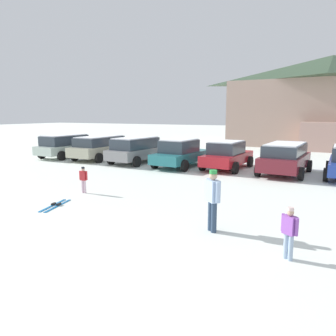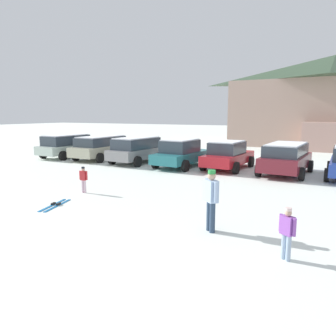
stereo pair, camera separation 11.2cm
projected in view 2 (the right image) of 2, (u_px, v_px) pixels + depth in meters
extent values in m
plane|color=white|center=(32.00, 273.00, 6.47)|extent=(160.00, 160.00, 0.00)
cube|color=tan|center=(331.00, 114.00, 31.54)|extent=(17.69, 9.98, 6.16)
pyramid|color=#314731|center=(335.00, 68.00, 30.84)|extent=(18.30, 10.59, 2.38)
cube|color=tan|center=(326.00, 137.00, 26.91)|extent=(3.64, 1.87, 2.40)
cube|color=#B4C7BA|center=(67.00, 149.00, 23.47)|extent=(2.01, 4.29, 0.59)
cube|color=#2D3842|center=(66.00, 140.00, 23.29)|extent=(1.75, 3.27, 0.66)
cube|color=white|center=(66.00, 135.00, 23.23)|extent=(1.63, 3.11, 0.06)
cylinder|color=black|center=(71.00, 150.00, 25.12)|extent=(0.25, 0.65, 0.64)
cylinder|color=black|center=(91.00, 152.00, 24.14)|extent=(0.25, 0.65, 0.64)
cylinder|color=black|center=(43.00, 154.00, 22.89)|extent=(0.25, 0.65, 0.64)
cylinder|color=black|center=(63.00, 156.00, 21.91)|extent=(0.25, 0.65, 0.64)
cube|color=#AFAD93|center=(102.00, 150.00, 22.54)|extent=(1.92, 4.72, 0.64)
cube|color=#2D3842|center=(101.00, 141.00, 22.35)|extent=(1.68, 3.59, 0.58)
cube|color=white|center=(101.00, 137.00, 22.30)|extent=(1.57, 3.41, 0.06)
cylinder|color=black|center=(104.00, 152.00, 24.33)|extent=(0.22, 0.64, 0.64)
cylinder|color=black|center=(126.00, 153.00, 23.39)|extent=(0.22, 0.64, 0.64)
cylinder|color=black|center=(76.00, 156.00, 21.79)|extent=(0.22, 0.64, 0.64)
cylinder|color=black|center=(100.00, 158.00, 20.85)|extent=(0.22, 0.64, 0.64)
cube|color=gray|center=(137.00, 153.00, 20.75)|extent=(2.15, 4.23, 0.62)
cube|color=#2D3842|center=(136.00, 143.00, 20.58)|extent=(1.85, 3.23, 0.64)
cube|color=white|center=(136.00, 138.00, 20.52)|extent=(1.73, 3.07, 0.06)
cylinder|color=black|center=(137.00, 155.00, 22.38)|extent=(0.27, 0.66, 0.64)
cylinder|color=black|center=(161.00, 157.00, 21.35)|extent=(0.27, 0.66, 0.64)
cylinder|color=black|center=(112.00, 159.00, 20.26)|extent=(0.27, 0.66, 0.64)
cylinder|color=black|center=(138.00, 162.00, 19.22)|extent=(0.27, 0.66, 0.64)
cube|color=#257278|center=(182.00, 157.00, 19.26)|extent=(2.11, 4.36, 0.56)
cube|color=#2D3842|center=(180.00, 146.00, 18.98)|extent=(1.74, 2.31, 0.70)
cube|color=white|center=(180.00, 140.00, 18.91)|extent=(1.63, 2.20, 0.06)
cylinder|color=black|center=(179.00, 158.00, 20.91)|extent=(0.27, 0.65, 0.64)
cylinder|color=black|center=(206.00, 160.00, 19.90)|extent=(0.27, 0.65, 0.64)
cylinder|color=black|center=(156.00, 163.00, 18.71)|extent=(0.27, 0.65, 0.64)
cylinder|color=black|center=(185.00, 166.00, 17.70)|extent=(0.27, 0.65, 0.64)
cube|color=#AD1B24|center=(228.00, 158.00, 18.53)|extent=(1.97, 4.31, 0.58)
cube|color=#2D3842|center=(227.00, 148.00, 18.26)|extent=(1.64, 2.28, 0.64)
cube|color=white|center=(227.00, 142.00, 18.20)|extent=(1.53, 2.16, 0.06)
cylinder|color=black|center=(221.00, 159.00, 20.16)|extent=(0.26, 0.65, 0.64)
cylinder|color=black|center=(251.00, 162.00, 19.21)|extent=(0.26, 0.65, 0.64)
cylinder|color=black|center=(203.00, 165.00, 17.95)|extent=(0.26, 0.65, 0.64)
cylinder|color=black|center=(236.00, 168.00, 17.00)|extent=(0.26, 0.65, 0.64)
cube|color=maroon|center=(286.00, 162.00, 16.88)|extent=(2.16, 4.42, 0.68)
cube|color=#2D3842|center=(286.00, 150.00, 16.71)|extent=(1.87, 3.38, 0.56)
cube|color=white|center=(287.00, 144.00, 16.66)|extent=(1.75, 3.21, 0.06)
cylinder|color=black|center=(272.00, 163.00, 18.58)|extent=(0.26, 0.65, 0.64)
cylinder|color=black|center=(310.00, 166.00, 17.54)|extent=(0.26, 0.65, 0.64)
cylinder|color=black|center=(259.00, 170.00, 16.33)|extent=(0.26, 0.65, 0.64)
cylinder|color=black|center=(302.00, 174.00, 15.29)|extent=(0.26, 0.65, 0.64)
cylinder|color=black|center=(329.00, 167.00, 17.34)|extent=(0.23, 0.64, 0.64)
cylinder|color=black|center=(327.00, 175.00, 15.07)|extent=(0.23, 0.64, 0.64)
cylinder|color=silver|center=(85.00, 187.00, 12.96)|extent=(0.09, 0.09, 0.51)
cylinder|color=silver|center=(83.00, 186.00, 13.01)|extent=(0.09, 0.09, 0.51)
cube|color=red|center=(83.00, 176.00, 12.91)|extent=(0.26, 0.16, 0.36)
cylinder|color=red|center=(87.00, 176.00, 12.84)|extent=(0.07, 0.07, 0.35)
cylinder|color=red|center=(80.00, 175.00, 12.98)|extent=(0.07, 0.07, 0.35)
sphere|color=tan|center=(83.00, 169.00, 12.87)|extent=(0.13, 0.13, 0.13)
cylinder|color=black|center=(83.00, 168.00, 12.86)|extent=(0.13, 0.13, 0.06)
cylinder|color=#93ABC7|center=(284.00, 246.00, 7.07)|extent=(0.10, 0.10, 0.57)
cylinder|color=#93ABC7|center=(288.00, 248.00, 6.96)|extent=(0.10, 0.10, 0.57)
cube|color=purple|center=(287.00, 225.00, 6.93)|extent=(0.33, 0.29, 0.40)
cylinder|color=purple|center=(281.00, 223.00, 7.08)|extent=(0.08, 0.08, 0.38)
cylinder|color=purple|center=(294.00, 227.00, 6.78)|extent=(0.08, 0.08, 0.38)
sphere|color=tan|center=(288.00, 213.00, 6.89)|extent=(0.15, 0.15, 0.15)
cylinder|color=beige|center=(288.00, 209.00, 6.87)|extent=(0.14, 0.14, 0.07)
cylinder|color=#2C3F58|center=(212.00, 218.00, 8.61)|extent=(0.15, 0.15, 0.82)
cylinder|color=#2C3F58|center=(209.00, 216.00, 8.78)|extent=(0.15, 0.15, 0.82)
cube|color=#A0BADD|center=(211.00, 191.00, 8.58)|extent=(0.46, 0.45, 0.58)
cylinder|color=#A0BADD|center=(216.00, 193.00, 8.34)|extent=(0.11, 0.11, 0.55)
cylinder|color=#A0BADD|center=(207.00, 188.00, 8.82)|extent=(0.11, 0.11, 0.55)
sphere|color=tan|center=(212.00, 176.00, 8.52)|extent=(0.21, 0.21, 0.21)
cylinder|color=green|center=(212.00, 172.00, 8.50)|extent=(0.20, 0.20, 0.10)
cube|color=#176BB1|center=(58.00, 205.00, 11.19)|extent=(0.50, 1.56, 0.02)
cube|color=black|center=(59.00, 204.00, 11.23)|extent=(0.13, 0.21, 0.06)
cube|color=#176BB1|center=(53.00, 205.00, 11.23)|extent=(0.50, 1.56, 0.02)
cube|color=black|center=(53.00, 204.00, 11.27)|extent=(0.13, 0.21, 0.06)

